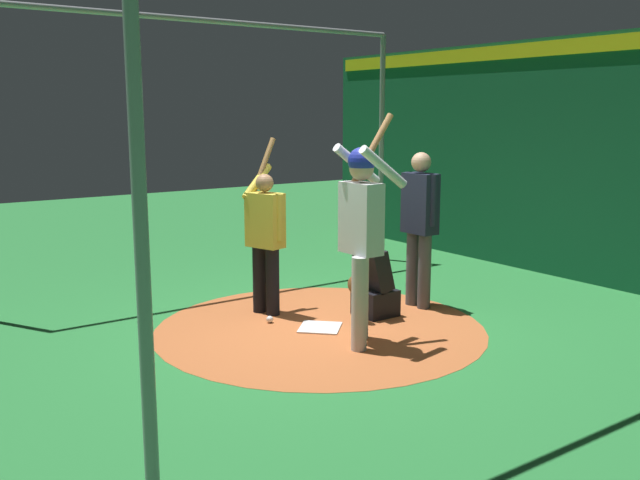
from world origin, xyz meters
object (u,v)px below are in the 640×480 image
batter (362,225)px  umpire (420,221)px  catcher (373,283)px  baseball_0 (270,319)px  visitor (265,234)px  home_plate (320,327)px

batter → umpire: batter is taller
batter → catcher: bearing=-136.6°
batter → umpire: 1.56m
catcher → baseball_0: bearing=-22.2°
catcher → baseball_0: size_ratio=13.21×
batter → visitor: 1.50m
umpire → visitor: 1.78m
visitor → baseball_0: size_ratio=26.55×
catcher → visitor: bearing=-41.1°
home_plate → baseball_0: size_ratio=5.68×
umpire → baseball_0: 2.06m
visitor → baseball_0: bearing=46.4°
visitor → catcher: bearing=121.3°
home_plate → baseball_0: 0.58m
batter → umpire: bearing=-154.4°
catcher → umpire: bearing=-179.7°
catcher → home_plate: bearing=2.5°
umpire → baseball_0: umpire is taller
batter → visitor: bearing=-82.1°
umpire → visitor: size_ratio=0.92×
home_plate → batter: (-0.04, 0.63, 1.18)m
baseball_0 → visitor: bearing=-116.0°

